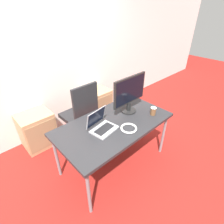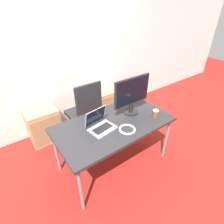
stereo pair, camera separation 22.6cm
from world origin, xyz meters
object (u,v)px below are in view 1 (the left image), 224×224
(coffee_cup_white, at_px, (100,114))
(cable_coil, at_px, (129,128))
(cabinet_left, at_px, (37,130))
(laptop_center, at_px, (101,125))
(monitor, at_px, (129,93))
(office_chair, at_px, (81,120))
(cabinet_right, at_px, (97,104))
(coffee_cup_brown, at_px, (153,111))

(coffee_cup_white, height_order, cable_coil, coffee_cup_white)
(cabinet_left, distance_m, coffee_cup_white, 1.22)
(laptop_center, distance_m, cable_coil, 0.35)
(monitor, xyz_separation_m, cable_coil, (-0.31, -0.29, -0.28))
(office_chair, distance_m, monitor, 1.01)
(laptop_center, bearing_deg, monitor, 4.97)
(cabinet_right, bearing_deg, office_chair, -148.83)
(cabinet_left, height_order, coffee_cup_brown, coffee_cup_brown)
(cabinet_left, distance_m, coffee_cup_brown, 1.91)
(office_chair, bearing_deg, coffee_cup_white, -90.28)
(cabinet_right, bearing_deg, coffee_cup_brown, -93.61)
(office_chair, xyz_separation_m, cable_coil, (0.09, -0.99, 0.34))
(cabinet_left, bearing_deg, office_chair, -34.01)
(office_chair, bearing_deg, coffee_cup_brown, -59.65)
(laptop_center, xyz_separation_m, coffee_cup_white, (0.16, 0.22, -0.00))
(coffee_cup_brown, bearing_deg, cabinet_right, 86.39)
(monitor, xyz_separation_m, coffee_cup_white, (-0.40, 0.17, -0.24))
(cabinet_right, height_order, coffee_cup_white, coffee_cup_white)
(cabinet_left, relative_size, cabinet_right, 1.00)
(laptop_center, relative_size, cable_coil, 1.67)
(cabinet_left, distance_m, laptop_center, 1.34)
(cabinet_left, xyz_separation_m, coffee_cup_brown, (1.19, -1.41, 0.51))
(coffee_cup_white, distance_m, cable_coil, 0.47)
(cabinet_left, distance_m, monitor, 1.67)
(office_chair, height_order, monitor, monitor)
(cable_coil, bearing_deg, cabinet_right, 67.21)
(coffee_cup_white, distance_m, coffee_cup_brown, 0.75)
(cabinet_left, bearing_deg, cable_coil, -63.73)
(laptop_center, xyz_separation_m, coffee_cup_brown, (0.74, -0.25, 0.01))
(cabinet_right, relative_size, laptop_center, 1.72)
(office_chair, height_order, cabinet_right, office_chair)
(laptop_center, height_order, cable_coil, laptop_center)
(office_chair, height_order, coffee_cup_white, office_chair)
(laptop_center, bearing_deg, cabinet_left, 111.10)
(cabinet_right, relative_size, coffee_cup_white, 6.26)
(monitor, relative_size, coffee_cup_brown, 5.06)
(cabinet_left, relative_size, coffee_cup_white, 6.26)
(cable_coil, bearing_deg, cabinet_left, 116.27)
(cabinet_right, bearing_deg, monitor, -103.91)
(office_chair, relative_size, coffee_cup_brown, 9.69)
(cabinet_right, height_order, monitor, monitor)
(coffee_cup_brown, distance_m, cable_coil, 0.50)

